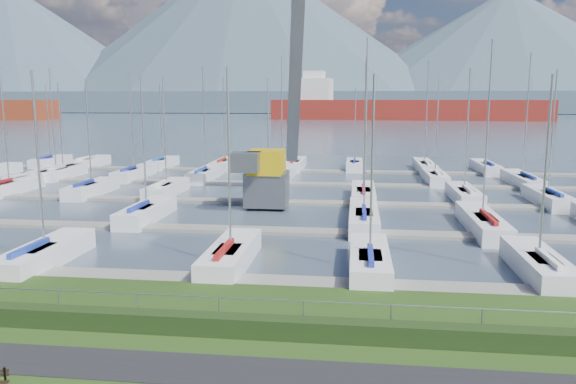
# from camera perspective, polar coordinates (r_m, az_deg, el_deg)

# --- Properties ---
(path) EXTENTS (160.00, 2.00, 0.04)m
(path) POSITION_cam_1_polar(r_m,az_deg,el_deg) (17.84, -6.09, -17.65)
(path) COLOR black
(path) RESTS_ON grass
(water) EXTENTS (800.00, 540.00, 0.20)m
(water) POSITION_cam_1_polar(r_m,az_deg,el_deg) (278.61, 6.20, 7.70)
(water) COLOR #3E4C5C
(hedge) EXTENTS (80.00, 0.70, 0.70)m
(hedge) POSITION_cam_1_polar(r_m,az_deg,el_deg) (20.00, -4.39, -13.43)
(hedge) COLOR #1E3012
(hedge) RESTS_ON grass
(fence) EXTENTS (80.00, 0.04, 0.04)m
(fence) POSITION_cam_1_polar(r_m,az_deg,el_deg) (20.05, -4.20, -10.76)
(fence) COLOR gray
(fence) RESTS_ON grass
(foothill) EXTENTS (900.00, 80.00, 12.00)m
(foothill) POSITION_cam_1_polar(r_m,az_deg,el_deg) (348.48, 6.38, 9.10)
(foothill) COLOR #465867
(foothill) RESTS_ON water
(mountains) EXTENTS (1190.00, 360.00, 115.00)m
(mountains) POSITION_cam_1_polar(r_m,az_deg,el_deg) (424.84, 7.62, 14.63)
(mountains) COLOR #3B4A57
(mountains) RESTS_ON water
(docks) EXTENTS (90.00, 41.60, 0.25)m
(docks) POSITION_cam_1_polar(r_m,az_deg,el_deg) (45.38, 2.13, -1.11)
(docks) COLOR slate
(docks) RESTS_ON water
(crane) EXTENTS (5.53, 13.21, 22.35)m
(crane) POSITION_cam_1_polar(r_m,az_deg,el_deg) (44.27, -1.35, 5.87)
(crane) COLOR slate
(crane) RESTS_ON water
(cargo_ship_mid) EXTENTS (107.98, 27.44, 21.50)m
(cargo_ship_mid) POSITION_cam_1_polar(r_m,az_deg,el_deg) (229.28, 10.87, 8.17)
(cargo_ship_mid) COLOR maroon
(cargo_ship_mid) RESTS_ON water
(sailboat_fleet) EXTENTS (74.83, 49.33, 12.96)m
(sailboat_fleet) POSITION_cam_1_polar(r_m,az_deg,el_deg) (48.39, -0.61, 6.23)
(sailboat_fleet) COLOR silver
(sailboat_fleet) RESTS_ON water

